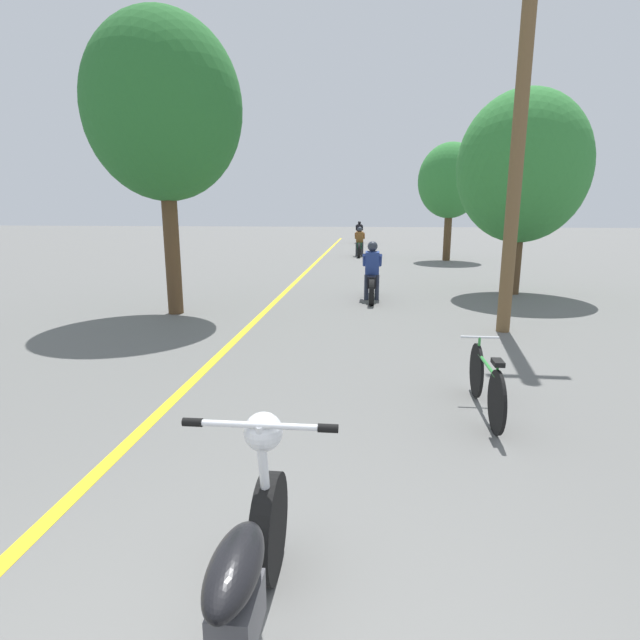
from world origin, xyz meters
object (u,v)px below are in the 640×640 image
at_px(roadside_tree_right_far, 450,181).
at_px(motorcycle_foreground, 240,593).
at_px(motorcycle_rider_mid, 360,245).
at_px(utility_pole, 519,138).
at_px(roadside_tree_left, 163,109).
at_px(motorcycle_rider_lead, 372,278).
at_px(motorcycle_rider_far, 359,235).
at_px(bicycle_parked, 486,383).
at_px(roadside_tree_right_near, 523,168).

height_order(roadside_tree_right_far, motorcycle_foreground, roadside_tree_right_far).
bearing_deg(motorcycle_rider_mid, utility_pole, -78.19).
height_order(utility_pole, roadside_tree_left, utility_pole).
bearing_deg(motorcycle_rider_lead, roadside_tree_left, -153.26).
xyz_separation_m(roadside_tree_right_far, motorcycle_rider_far, (-4.07, 10.58, -2.81)).
relative_size(utility_pole, motorcycle_rider_mid, 3.12).
xyz_separation_m(roadside_tree_left, motorcycle_rider_far, (3.38, 22.59, -3.64)).
distance_m(motorcycle_rider_lead, bicycle_parked, 7.13).
distance_m(motorcycle_rider_lead, motorcycle_rider_mid, 11.43).
distance_m(roadside_tree_left, motorcycle_rider_far, 23.13).
height_order(roadside_tree_right_near, roadside_tree_right_far, roadside_tree_right_near).
distance_m(roadside_tree_right_far, motorcycle_rider_mid, 4.99).
bearing_deg(motorcycle_rider_far, roadside_tree_right_far, -68.95).
bearing_deg(motorcycle_rider_far, motorcycle_rider_mid, -88.39).
height_order(motorcycle_rider_lead, motorcycle_rider_mid, motorcycle_rider_lead).
bearing_deg(roadside_tree_right_far, motorcycle_rider_far, 111.05).
bearing_deg(roadside_tree_left, motorcycle_rider_lead, 26.74).
xyz_separation_m(roadside_tree_right_near, motorcycle_rider_far, (-4.59, 19.25, -2.71)).
bearing_deg(roadside_tree_right_far, roadside_tree_left, -121.82).
distance_m(motorcycle_foreground, bicycle_parked, 3.88).
bearing_deg(roadside_tree_right_far, motorcycle_rider_mid, 158.04).
bearing_deg(roadside_tree_right_far, motorcycle_foreground, -100.69).
bearing_deg(roadside_tree_right_near, motorcycle_foreground, -110.52).
bearing_deg(motorcycle_rider_lead, utility_pole, -51.71).
distance_m(utility_pole, motorcycle_foreground, 8.46).
bearing_deg(motorcycle_foreground, roadside_tree_right_near, 69.48).
bearing_deg(utility_pole, roadside_tree_right_near, 73.13).
height_order(roadside_tree_right_near, roadside_tree_left, roadside_tree_left).
height_order(roadside_tree_right_near, motorcycle_rider_mid, roadside_tree_right_near).
xyz_separation_m(utility_pole, motorcycle_rider_mid, (-3.03, 14.50, -2.88)).
bearing_deg(roadside_tree_right_near, motorcycle_rider_far, 103.41).
relative_size(roadside_tree_right_near, bicycle_parked, 3.07).
xyz_separation_m(motorcycle_foreground, motorcycle_rider_far, (-0.24, 30.86, 0.07)).
bearing_deg(motorcycle_foreground, motorcycle_rider_mid, 89.97).
height_order(roadside_tree_right_near, motorcycle_rider_lead, roadside_tree_right_near).
height_order(roadside_tree_left, motorcycle_rider_mid, roadside_tree_left).
xyz_separation_m(utility_pole, bicycle_parked, (-1.17, -3.92, -3.05)).
xyz_separation_m(roadside_tree_left, bicycle_parked, (5.50, -4.88, -3.81)).
bearing_deg(motorcycle_rider_mid, roadside_tree_left, -105.01).
relative_size(utility_pole, roadside_tree_left, 1.10).
height_order(motorcycle_rider_far, bicycle_parked, motorcycle_rider_far).
relative_size(motorcycle_rider_far, bicycle_parked, 1.21).
bearing_deg(motorcycle_rider_lead, roadside_tree_right_far, 71.93).
distance_m(roadside_tree_right_near, motorcycle_foreground, 12.71).
relative_size(roadside_tree_left, bicycle_parked, 3.59).
height_order(motorcycle_foreground, motorcycle_rider_mid, motorcycle_rider_mid).
bearing_deg(motorcycle_rider_far, motorcycle_rider_lead, -87.62).
xyz_separation_m(motorcycle_rider_mid, motorcycle_rider_far, (-0.25, 9.04, 0.00)).
bearing_deg(motorcycle_rider_mid, bicycle_parked, -84.22).
xyz_separation_m(roadside_tree_right_near, roadside_tree_left, (-7.97, -3.34, 0.93)).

